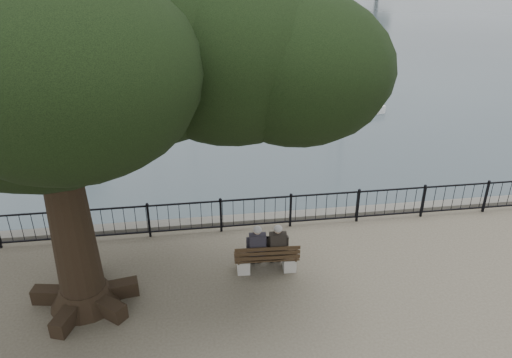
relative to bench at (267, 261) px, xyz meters
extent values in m
cube|color=#4B4A46|center=(0.01, 2.50, -0.80)|extent=(200.00, 0.40, 1.20)
cube|color=black|center=(0.01, 2.00, 0.68)|extent=(22.00, 0.04, 0.04)
cube|color=black|center=(0.01, 2.00, -0.15)|extent=(22.00, 0.04, 0.04)
cube|color=gray|center=(-0.58, 0.07, -0.11)|extent=(0.33, 0.42, 0.36)
cube|color=gray|center=(0.58, 0.01, -0.11)|extent=(0.33, 0.42, 0.36)
cube|color=black|center=(0.00, 0.04, 0.11)|extent=(1.63, 0.53, 0.04)
cube|color=black|center=(-0.01, -0.20, 0.37)|extent=(1.61, 0.12, 0.36)
cube|color=black|center=(-0.23, 0.06, 0.21)|extent=(0.33, 0.28, 0.21)
cube|color=black|center=(-0.24, -0.04, 0.55)|extent=(0.40, 0.23, 0.54)
sphere|color=tan|center=(-0.23, -0.01, 0.93)|extent=(0.21, 0.21, 0.21)
ellipsoid|color=gray|center=(-0.24, -0.03, 0.96)|extent=(0.21, 0.21, 0.18)
cube|color=black|center=(-0.22, 0.32, -0.09)|extent=(0.31, 0.41, 0.40)
cube|color=black|center=(0.27, 0.03, 0.21)|extent=(0.33, 0.28, 0.21)
cube|color=black|center=(0.26, -0.07, 0.55)|extent=(0.40, 0.23, 0.54)
sphere|color=tan|center=(0.27, -0.03, 0.93)|extent=(0.21, 0.21, 0.21)
ellipsoid|color=gray|center=(0.27, -0.05, 0.96)|extent=(0.21, 0.21, 0.18)
cube|color=black|center=(0.28, 0.29, -0.09)|extent=(0.31, 0.41, 0.40)
cone|color=black|center=(-4.33, -0.61, -0.06)|extent=(1.58, 1.58, 0.46)
cone|color=black|center=(-4.33, -0.61, 2.49)|extent=(1.02, 1.02, 5.56)
ellipsoid|color=black|center=(-4.33, -0.61, 5.08)|extent=(5.38, 5.38, 4.20)
ellipsoid|color=black|center=(-2.57, -0.24, 5.45)|extent=(4.82, 4.82, 3.76)
ellipsoid|color=black|center=(-0.81, -0.52, 5.27)|extent=(4.27, 4.27, 3.33)
ellipsoid|color=black|center=(0.40, -0.89, 5.08)|extent=(3.71, 3.71, 2.89)
ellipsoid|color=black|center=(-5.16, 1.06, 5.64)|extent=(4.27, 4.27, 3.33)
ellipsoid|color=black|center=(-3.50, -2.19, 5.45)|extent=(4.27, 4.27, 3.33)
ellipsoid|color=black|center=(-1.83, 0.69, 5.83)|extent=(4.08, 4.08, 3.18)
cube|color=#4B4A46|center=(2.01, 49.50, -0.70)|extent=(5.62, 5.62, 1.40)
cube|color=white|center=(-11.90, 17.71, -1.20)|extent=(3.48, 5.49, 0.59)
cube|color=white|center=(-1.56, 20.20, -1.20)|extent=(3.88, 6.12, 0.66)
cube|color=white|center=(-1.56, 20.20, -0.70)|extent=(2.08, 2.71, 0.50)
cube|color=white|center=(7.01, 16.22, -1.20)|extent=(3.06, 5.69, 0.61)
cube|color=white|center=(7.01, 16.22, -0.70)|extent=(1.72, 2.46, 0.46)
cube|color=white|center=(7.77, 20.80, -1.20)|extent=(3.34, 6.11, 0.65)
cube|color=white|center=(7.77, 20.80, -0.70)|extent=(1.87, 2.65, 0.49)
cube|color=white|center=(-12.43, 32.91, -1.20)|extent=(2.87, 5.86, 0.63)
cube|color=white|center=(-12.43, 32.91, -0.70)|extent=(1.67, 2.51, 0.47)
cube|color=white|center=(1.91, 36.37, -1.20)|extent=(3.00, 5.47, 0.59)
cube|color=white|center=(1.91, 36.37, -0.70)|extent=(1.68, 2.38, 0.44)
cube|color=white|center=(9.48, 38.34, -1.20)|extent=(2.65, 5.17, 0.55)
cube|color=white|center=(9.48, 38.34, -0.70)|extent=(1.51, 2.23, 0.42)
cube|color=white|center=(-4.85, 38.18, -1.20)|extent=(3.00, 5.68, 0.61)
cube|color=white|center=(-4.85, 38.18, -0.70)|extent=(1.70, 2.45, 0.46)
cube|color=white|center=(7.01, 16.51, -1.20)|extent=(2.24, 5.16, 0.56)
cube|color=white|center=(7.01, 16.51, -0.70)|extent=(1.36, 2.18, 0.42)
cylinder|color=#BBBBC1|center=(7.01, 16.23, 3.66)|extent=(0.11, 0.11, 9.11)
cube|color=white|center=(-4.27, 21.92, -1.20)|extent=(2.51, 5.76, 0.62)
cube|color=white|center=(-4.27, 21.92, -0.70)|extent=(1.52, 2.44, 0.46)
camera|label=1|loc=(-1.66, -10.10, 7.46)|focal=35.00mm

